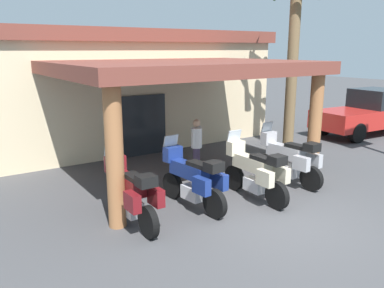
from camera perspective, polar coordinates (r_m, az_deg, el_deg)
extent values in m
plane|color=#424244|center=(8.92, 12.45, -10.80)|extent=(80.00, 80.00, 0.00)
cube|color=beige|center=(16.71, -12.54, 7.44)|extent=(11.87, 6.68, 3.87)
cube|color=#1E2328|center=(13.79, -7.23, 2.68)|extent=(1.80, 0.11, 2.10)
cube|color=brown|center=(11.28, -1.48, 11.03)|extent=(6.94, 5.39, 0.35)
cylinder|color=#9E663D|center=(8.13, -11.12, -2.06)|extent=(0.37, 0.37, 2.96)
cylinder|color=#9E663D|center=(11.81, 17.33, 2.45)|extent=(0.37, 0.37, 2.96)
cube|color=brown|center=(16.63, -12.94, 14.83)|extent=(12.28, 7.08, 0.44)
cylinder|color=black|center=(9.22, -10.86, -7.68)|extent=(0.15, 0.66, 0.66)
cylinder|color=black|center=(7.92, -6.31, -11.17)|extent=(0.15, 0.66, 0.66)
cube|color=silver|center=(8.52, -8.70, -9.11)|extent=(0.33, 0.56, 0.32)
cube|color=maroon|center=(8.47, -9.27, -5.59)|extent=(0.31, 1.15, 0.34)
cube|color=black|center=(8.09, -8.28, -4.81)|extent=(0.29, 0.60, 0.10)
cube|color=maroon|center=(8.94, -11.04, -2.81)|extent=(0.44, 0.25, 0.36)
cube|color=#B2BCC6|center=(8.93, -11.32, -0.97)|extent=(0.40, 0.12, 0.36)
cube|color=maroon|center=(7.77, -8.63, -8.30)|extent=(0.19, 0.44, 0.36)
cube|color=maroon|center=(7.98, -5.23, -7.58)|extent=(0.19, 0.44, 0.36)
cube|color=black|center=(7.65, -6.65, -5.31)|extent=(0.36, 0.32, 0.22)
cylinder|color=black|center=(9.87, -2.82, -6.00)|extent=(0.21, 0.67, 0.66)
cylinder|color=black|center=(8.75, 3.32, -8.62)|extent=(0.21, 0.67, 0.66)
cube|color=silver|center=(9.26, 0.16, -7.05)|extent=(0.38, 0.59, 0.32)
cube|color=navy|center=(9.20, -0.44, -3.83)|extent=(0.42, 1.18, 0.34)
cube|color=black|center=(8.88, 0.98, -2.99)|extent=(0.34, 0.63, 0.10)
cube|color=navy|center=(9.61, -2.80, -1.41)|extent=(0.46, 0.29, 0.36)
cube|color=#B2BCC6|center=(9.60, -3.11, 0.30)|extent=(0.41, 0.16, 0.36)
cube|color=navy|center=(8.54, 1.38, -6.09)|extent=(0.23, 0.46, 0.36)
cube|color=navy|center=(8.87, 3.94, -5.36)|extent=(0.23, 0.46, 0.36)
cube|color=black|center=(8.50, 3.17, -3.28)|extent=(0.39, 0.36, 0.22)
cylinder|color=black|center=(10.48, 6.16, -4.88)|extent=(0.14, 0.66, 0.66)
cylinder|color=black|center=(9.41, 12.19, -7.30)|extent=(0.14, 0.66, 0.66)
cube|color=silver|center=(9.89, 9.11, -5.85)|extent=(0.32, 0.56, 0.32)
cube|color=beige|center=(9.84, 8.63, -2.82)|extent=(0.30, 1.15, 0.34)
cube|color=black|center=(9.54, 10.08, -2.04)|extent=(0.28, 0.60, 0.10)
cube|color=beige|center=(10.23, 6.34, -0.55)|extent=(0.44, 0.24, 0.36)
cube|color=#B2BCC6|center=(10.23, 6.10, 1.06)|extent=(0.40, 0.12, 0.36)
cube|color=beige|center=(9.19, 10.51, -4.88)|extent=(0.18, 0.44, 0.36)
cube|color=beige|center=(9.54, 12.78, -4.30)|extent=(0.18, 0.44, 0.36)
cube|color=black|center=(9.18, 12.23, -2.31)|extent=(0.36, 0.32, 0.22)
cylinder|color=black|center=(11.72, 10.76, -3.03)|extent=(0.18, 0.67, 0.66)
cylinder|color=black|center=(10.80, 16.87, -4.83)|extent=(0.18, 0.67, 0.66)
cube|color=silver|center=(11.22, 13.80, -3.73)|extent=(0.36, 0.58, 0.32)
cube|color=#B2B2B7|center=(11.17, 13.35, -1.06)|extent=(0.38, 1.17, 0.34)
cube|color=black|center=(10.91, 14.83, -0.31)|extent=(0.32, 0.62, 0.10)
cube|color=#B2B2B7|center=(11.50, 11.02, 0.86)|extent=(0.46, 0.27, 0.36)
cube|color=#B2BCC6|center=(11.50, 10.78, 2.30)|extent=(0.41, 0.15, 0.36)
cube|color=#B2B2B7|center=(10.56, 15.54, -2.72)|extent=(0.21, 0.45, 0.36)
cube|color=#B2B2B7|center=(10.97, 17.20, -2.23)|extent=(0.21, 0.45, 0.36)
cube|color=black|center=(10.60, 16.96, -0.46)|extent=(0.38, 0.34, 0.22)
cylinder|color=#3F334C|center=(11.54, 0.47, -2.61)|extent=(0.14, 0.14, 0.83)
cylinder|color=#3F334C|center=(11.70, 0.82, -2.39)|extent=(0.14, 0.14, 0.83)
cylinder|color=white|center=(11.44, 0.66, 0.91)|extent=(0.32, 0.32, 0.59)
cylinder|color=white|center=(11.24, 0.21, 0.83)|extent=(0.09, 0.09, 0.56)
cylinder|color=white|center=(11.63, 1.09, 1.27)|extent=(0.09, 0.09, 0.56)
sphere|color=tan|center=(11.35, 0.66, 3.05)|extent=(0.22, 0.22, 0.22)
cylinder|color=black|center=(20.60, 24.84, 3.30)|extent=(0.81, 0.30, 0.80)
cylinder|color=black|center=(17.95, 18.52, 2.51)|extent=(0.81, 0.30, 0.80)
cylinder|color=black|center=(16.90, 22.80, 1.49)|extent=(0.81, 0.30, 0.80)
cube|color=#B2231E|center=(18.69, 24.03, 3.61)|extent=(5.30, 2.19, 0.75)
cube|color=black|center=(18.99, 25.15, 6.01)|extent=(1.90, 1.85, 0.80)
cylinder|color=brown|center=(14.61, 14.24, 9.81)|extent=(0.39, 0.39, 5.55)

